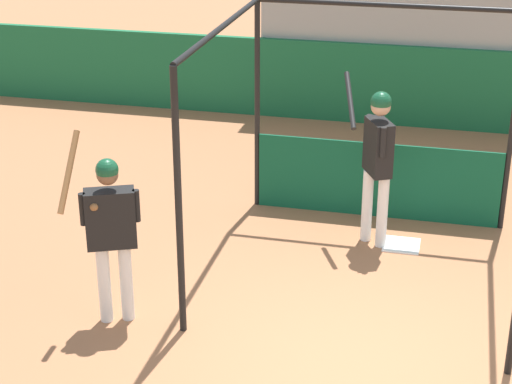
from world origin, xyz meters
TOP-DOWN VIEW (x-y plane):
  - ground_plane at (0.00, 0.00)m, footprint 60.00×60.00m
  - outfield_wall at (0.00, 7.32)m, footprint 24.00×0.12m
  - bleacher_section at (-0.00, 8.98)m, footprint 5.40×3.20m
  - batting_cage at (-0.26, 2.83)m, footprint 3.25×3.30m
  - home_plate at (0.15, 2.72)m, footprint 0.44×0.44m
  - player_batter at (-0.21, 2.72)m, footprint 0.70×0.73m
  - player_waiting at (-2.58, 0.33)m, footprint 0.67×0.60m

SIDE VIEW (x-z plane):
  - ground_plane at x=0.00m, z-range 0.00..0.00m
  - home_plate at x=0.15m, z-range 0.00..0.02m
  - outfield_wall at x=0.00m, z-range 0.00..1.37m
  - player_waiting at x=-2.58m, z-range 0.07..2.09m
  - player_batter at x=-0.21m, z-range 0.17..2.19m
  - batting_cage at x=-0.26m, z-range -0.17..2.61m
  - bleacher_section at x=0.00m, z-range 0.00..3.04m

